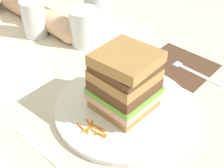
{
  "coord_description": "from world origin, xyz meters",
  "views": [
    {
      "loc": [
        -0.33,
        -0.29,
        0.42
      ],
      "look_at": [
        -0.0,
        0.02,
        0.05
      ],
      "focal_mm": 47.89,
      "sensor_mm": 36.0,
      "label": 1
    }
  ],
  "objects_px": {
    "main_plate": "(123,109)",
    "napkin_dark": "(180,65)",
    "sandwich": "(124,82)",
    "juice_glass": "(84,29)",
    "knife": "(52,157)",
    "empty_tumbler_0": "(34,19)",
    "fork": "(188,68)"
  },
  "relations": [
    {
      "from": "main_plate",
      "to": "napkin_dark",
      "type": "bearing_deg",
      "value": 1.19
    },
    {
      "from": "sandwich",
      "to": "napkin_dark",
      "type": "bearing_deg",
      "value": 1.34
    },
    {
      "from": "main_plate",
      "to": "sandwich",
      "type": "bearing_deg",
      "value": -37.48
    },
    {
      "from": "sandwich",
      "to": "juice_glass",
      "type": "height_order",
      "value": "sandwich"
    },
    {
      "from": "knife",
      "to": "empty_tumbler_0",
      "type": "relative_size",
      "value": 2.03
    },
    {
      "from": "knife",
      "to": "empty_tumbler_0",
      "type": "bearing_deg",
      "value": 58.37
    },
    {
      "from": "napkin_dark",
      "to": "sandwich",
      "type": "bearing_deg",
      "value": -178.66
    },
    {
      "from": "main_plate",
      "to": "fork",
      "type": "height_order",
      "value": "main_plate"
    },
    {
      "from": "fork",
      "to": "empty_tumbler_0",
      "type": "height_order",
      "value": "empty_tumbler_0"
    },
    {
      "from": "fork",
      "to": "knife",
      "type": "height_order",
      "value": "fork"
    },
    {
      "from": "knife",
      "to": "napkin_dark",
      "type": "bearing_deg",
      "value": -0.84
    },
    {
      "from": "napkin_dark",
      "to": "juice_glass",
      "type": "bearing_deg",
      "value": 110.6
    },
    {
      "from": "napkin_dark",
      "to": "knife",
      "type": "height_order",
      "value": "same"
    },
    {
      "from": "sandwich",
      "to": "empty_tumbler_0",
      "type": "distance_m",
      "value": 0.38
    },
    {
      "from": "sandwich",
      "to": "knife",
      "type": "distance_m",
      "value": 0.18
    },
    {
      "from": "knife",
      "to": "empty_tumbler_0",
      "type": "height_order",
      "value": "empty_tumbler_0"
    },
    {
      "from": "juice_glass",
      "to": "empty_tumbler_0",
      "type": "xyz_separation_m",
      "value": [
        -0.06,
        0.13,
        0.01
      ]
    },
    {
      "from": "empty_tumbler_0",
      "to": "sandwich",
      "type": "bearing_deg",
      "value": -98.43
    },
    {
      "from": "fork",
      "to": "empty_tumbler_0",
      "type": "relative_size",
      "value": 1.68
    },
    {
      "from": "knife",
      "to": "empty_tumbler_0",
      "type": "distance_m",
      "value": 0.43
    },
    {
      "from": "fork",
      "to": "main_plate",
      "type": "bearing_deg",
      "value": 175.1
    },
    {
      "from": "sandwich",
      "to": "fork",
      "type": "height_order",
      "value": "sandwich"
    },
    {
      "from": "sandwich",
      "to": "juice_glass",
      "type": "relative_size",
      "value": 1.33
    },
    {
      "from": "fork",
      "to": "empty_tumbler_0",
      "type": "distance_m",
      "value": 0.42
    },
    {
      "from": "sandwich",
      "to": "empty_tumbler_0",
      "type": "relative_size",
      "value": 1.3
    },
    {
      "from": "main_plate",
      "to": "knife",
      "type": "xyz_separation_m",
      "value": [
        -0.17,
        0.01,
        -0.0
      ]
    },
    {
      "from": "knife",
      "to": "sandwich",
      "type": "bearing_deg",
      "value": -3.53
    },
    {
      "from": "main_plate",
      "to": "napkin_dark",
      "type": "relative_size",
      "value": 1.79
    },
    {
      "from": "sandwich",
      "to": "knife",
      "type": "relative_size",
      "value": 0.64
    },
    {
      "from": "main_plate",
      "to": "juice_glass",
      "type": "xyz_separation_m",
      "value": [
        0.12,
        0.24,
        0.04
      ]
    },
    {
      "from": "fork",
      "to": "empty_tumbler_0",
      "type": "bearing_deg",
      "value": 111.28
    },
    {
      "from": "fork",
      "to": "juice_glass",
      "type": "height_order",
      "value": "juice_glass"
    }
  ]
}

